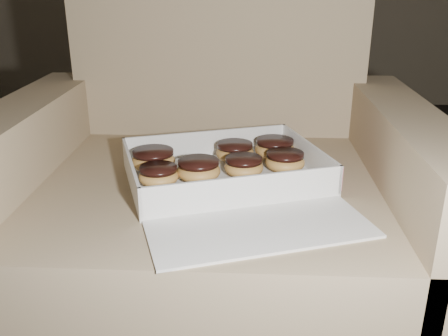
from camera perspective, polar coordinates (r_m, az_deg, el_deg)
The scene contains 15 objects.
floor at distance 1.46m, azimuth 11.80°, elevation -14.55°, with size 4.50×4.50×0.00m, color black.
armchair at distance 1.18m, azimuth -1.36°, elevation -5.73°, with size 0.94×0.79×0.98m.
bakery_box at distance 1.01m, azimuth 0.82°, elevation -1.58°, with size 0.51×0.55×0.07m.
donut_a at distance 1.08m, azimuth -8.06°, elevation 0.95°, with size 0.09×0.09×0.05m.
donut_b at distance 1.02m, azimuth -2.92°, elevation -0.20°, with size 0.09×0.09×0.04m.
donut_c at distance 1.00m, azimuth -7.49°, elevation -0.82°, with size 0.08×0.08×0.04m.
donut_d at distance 1.07m, azimuth 6.98°, elevation 0.79°, with size 0.09×0.09×0.04m.
donut_e at distance 1.04m, azimuth 2.27°, elevation 0.22°, with size 0.08×0.08×0.04m.
donut_f at distance 1.12m, azimuth 1.25°, elevation 1.89°, with size 0.09×0.09×0.04m.
donut_g at distance 1.15m, azimuth 5.81°, elevation 2.27°, with size 0.09×0.09×0.05m.
crumb_a at distance 0.99m, azimuth 1.00°, elevation -2.06°, with size 0.01×0.01×0.00m, color black.
crumb_b at distance 0.92m, azimuth -2.34°, elevation -4.11°, with size 0.01×0.01×0.00m, color black.
crumb_c at distance 1.07m, azimuth 6.55°, elevation -0.44°, with size 0.01×0.01×0.00m, color black.
crumb_d at distance 0.98m, azimuth -2.29°, elevation -2.33°, with size 0.01×0.01×0.00m, color black.
crumb_e at distance 1.02m, azimuth 5.47°, elevation -1.54°, with size 0.01×0.01×0.00m, color black.
Camera 1 is at (-0.23, -1.17, 0.85)m, focal length 40.00 mm.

